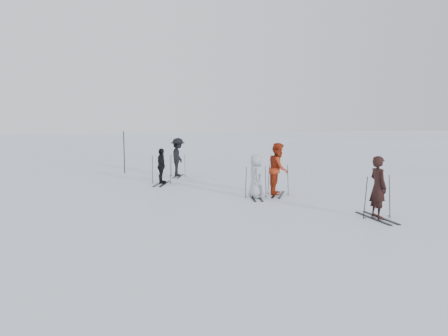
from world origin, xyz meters
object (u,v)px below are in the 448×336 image
skier_grey (256,176)px  skier_uphill_left (161,167)px  skier_near_dark (378,188)px  skier_uphill_far (178,157)px  skier_red (278,169)px  piste_marker (124,152)px

skier_grey → skier_uphill_left: skier_grey is taller
skier_near_dark → skier_uphill_left: skier_near_dark is taller
skier_uphill_left → skier_uphill_far: size_ratio=0.82×
skier_near_dark → skier_uphill_far: (-4.41, 10.41, 0.03)m
skier_red → skier_near_dark: bearing=-134.1°
skier_red → skier_grey: skier_red is taller
skier_red → piste_marker: size_ratio=0.89×
skier_red → skier_grey: 1.10m
skier_grey → piste_marker: (-4.54, 8.33, 0.31)m
skier_near_dark → skier_grey: size_ratio=1.15×
skier_uphill_left → skier_red: bearing=-112.9°
skier_red → piste_marker: piste_marker is taller
skier_uphill_far → piste_marker: (-2.58, 1.91, 0.16)m
skier_grey → skier_red: bearing=-60.2°
skier_grey → skier_uphill_far: bearing=27.1°
skier_uphill_far → piste_marker: size_ratio=0.86×
skier_grey → skier_uphill_left: (-3.03, 4.15, -0.02)m
skier_red → piste_marker: (-5.56, 7.97, 0.12)m
skier_grey → skier_uphill_far: skier_uphill_far is taller
skier_near_dark → skier_uphill_far: 11.31m
skier_grey → skier_uphill_far: (-1.96, 6.42, 0.15)m
skier_red → skier_uphill_left: bearing=74.7°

